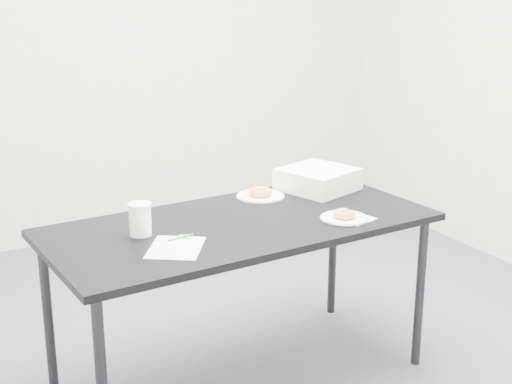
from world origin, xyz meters
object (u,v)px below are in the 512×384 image
scorecard (176,248)px  bakery_box (318,179)px  donut_near (344,214)px  table (241,234)px  donut_far (260,192)px  plate_far (260,196)px  plate_near (344,218)px  coffee_cup (140,219)px  pen (181,237)px

scorecard → bakery_box: 1.02m
scorecard → donut_near: 0.77m
table → donut_far: 0.38m
plate_far → scorecard: bearing=-144.0°
plate_near → bakery_box: (0.15, 0.44, 0.05)m
table → bakery_box: size_ratio=5.36×
table → plate_far: 0.38m
table → plate_far: plate_far is taller
scorecard → donut_far: size_ratio=2.33×
donut_far → coffee_cup: coffee_cup is taller
pen → plate_near: (0.72, -0.11, -0.00)m
scorecard → pen: 0.10m
pen → donut_far: bearing=23.1°
donut_far → scorecard: bearing=-144.0°
pen → donut_near: bearing=-18.2°
pen → bakery_box: bakery_box is taller
donut_far → coffee_cup: bearing=-160.4°
table → donut_near: donut_near is taller
bakery_box → donut_near: bearing=-127.4°
table → bakery_box: bearing=20.9°
table → plate_near: (0.41, -0.19, 0.06)m
table → bakery_box: bakery_box is taller
plate_far → coffee_cup: bearing=-160.4°
plate_near → bakery_box: size_ratio=0.65×
table → plate_far: bearing=44.7°
donut_near → coffee_cup: (-0.84, 0.22, 0.04)m
pen → plate_near: size_ratio=0.57×
donut_far → bakery_box: (0.31, -0.02, 0.03)m
plate_far → bakery_box: bearing=-4.4°
donut_near → coffee_cup: size_ratio=0.72×
scorecard → donut_far: (0.61, 0.45, 0.02)m
plate_far → coffee_cup: 0.73m
plate_near → plate_far: 0.49m
scorecard → donut_near: (0.77, -0.02, 0.02)m
scorecard → plate_far: size_ratio=1.10×
plate_far → bakery_box: 0.31m
scorecard → donut_far: 0.76m
donut_near → donut_far: bearing=108.7°
scorecard → plate_far: plate_far is taller
pen → donut_near: donut_near is taller
pen → donut_near: 0.72m
donut_near → plate_far: 0.49m
pen → coffee_cup: bearing=126.5°
plate_near → coffee_cup: bearing=165.1°
donut_near → coffee_cup: 0.87m
coffee_cup → scorecard: bearing=-70.9°
table → coffee_cup: bearing=171.2°
coffee_cup → bakery_box: size_ratio=0.42×
donut_near → donut_far: size_ratio=0.90×
table → pen: size_ratio=14.58×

